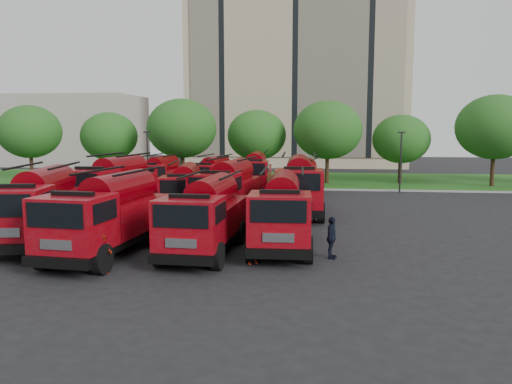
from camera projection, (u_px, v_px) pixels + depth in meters
ground at (222, 230)px, 26.70m from camera, size 140.00×140.00×0.00m
lawn at (268, 179)px, 52.28m from camera, size 70.00×16.00×0.12m
curb at (260, 188)px, 44.31m from camera, size 70.00×0.30×0.14m
apartment_building at (297, 78)px, 72.03m from camera, size 30.00×14.18×25.00m
side_building at (76, 130)px, 72.95m from camera, size 18.00×12.00×10.00m
tree_0 at (30, 132)px, 50.57m from camera, size 6.30×6.30×7.70m
tree_1 at (109, 136)px, 50.66m from camera, size 5.71×5.71×6.98m
tree_2 at (182, 129)px, 48.12m from camera, size 6.72×6.72×8.22m
tree_3 at (257, 135)px, 49.84m from camera, size 5.88×5.88×7.19m
tree_4 at (328, 130)px, 47.45m from camera, size 6.55×6.55×8.01m
tree_5 at (401, 139)px, 47.72m from camera, size 5.46×5.46×6.68m
tree_6 at (495, 127)px, 45.14m from camera, size 6.89×6.89×8.42m
lamp_post_0 at (148, 156)px, 44.45m from camera, size 0.60×0.25×5.11m
lamp_post_1 at (401, 158)px, 41.82m from camera, size 0.60×0.25×5.11m
fire_truck_0 at (38, 206)px, 23.47m from camera, size 4.04×8.11×3.53m
fire_truck_1 at (108, 215)px, 21.40m from camera, size 3.34×7.82×3.47m
fire_truck_2 at (206, 216)px, 21.78m from camera, size 2.91×7.30×3.27m
fire_truck_3 at (282, 211)px, 22.69m from camera, size 2.89×7.43×3.34m
fire_truck_4 at (112, 185)px, 31.78m from camera, size 3.46×8.14×3.61m
fire_truck_5 at (185, 190)px, 31.32m from camera, size 3.37×7.16×3.13m
fire_truck_6 at (228, 189)px, 30.50m from camera, size 3.44×7.82×3.45m
fire_truck_7 at (299, 185)px, 31.44m from camera, size 3.17×8.09×3.64m
fire_truck_8 at (159, 175)px, 40.70m from camera, size 2.89×6.99×3.11m
fire_truck_9 at (212, 175)px, 41.25m from camera, size 3.15×6.94×3.05m
fire_truck_10 at (255, 173)px, 41.75m from camera, size 2.98×7.51×3.37m
fire_truck_11 at (303, 178)px, 39.46m from camera, size 3.10×6.58×2.88m
firefighter_0 at (253, 264)px, 20.14m from camera, size 0.77×0.74×1.69m
firefighter_1 at (104, 274)px, 18.75m from camera, size 0.78×0.47×1.55m
firefighter_2 at (331, 258)px, 20.97m from camera, size 0.77×1.13×1.77m
firefighter_3 at (265, 244)px, 23.64m from camera, size 1.14×0.63×1.72m
firefighter_4 at (170, 234)px, 25.86m from camera, size 1.01×0.94×1.73m
firefighter_5 at (312, 222)px, 28.87m from camera, size 1.56×0.93×1.58m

